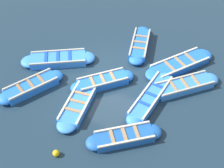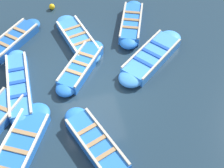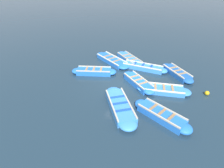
{
  "view_description": "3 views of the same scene",
  "coord_description": "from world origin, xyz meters",
  "views": [
    {
      "loc": [
        9.4,
        6.4,
        10.6
      ],
      "look_at": [
        0.69,
        0.73,
        0.29
      ],
      "focal_mm": 50.0,
      "sensor_mm": 36.0,
      "label": 1
    },
    {
      "loc": [
        -7.69,
        0.93,
        8.97
      ],
      "look_at": [
        -0.55,
        -0.73,
        0.36
      ],
      "focal_mm": 50.0,
      "sensor_mm": 36.0,
      "label": 2
    },
    {
      "loc": [
        3.48,
        -9.62,
        6.32
      ],
      "look_at": [
        -0.75,
        -0.76,
        0.19
      ],
      "focal_mm": 28.0,
      "sensor_mm": 36.0,
      "label": 3
    }
  ],
  "objects": [
    {
      "name": "buoy_orange_near",
      "position": [
        4.97,
        0.91,
        0.14
      ],
      "size": [
        0.27,
        0.27,
        0.27
      ],
      "primitive_type": "sphere",
      "color": "#EAB214",
      "rests_on": "ground"
    },
    {
      "name": "boat_broadside",
      "position": [
        -1.17,
        3.59,
        0.17
      ],
      "size": [
        3.37,
        2.85,
        0.4
      ],
      "color": "#3884E0",
      "rests_on": "ground"
    },
    {
      "name": "boat_stern_in",
      "position": [
        0.72,
        0.22,
        0.19
      ],
      "size": [
        2.98,
        2.5,
        0.44
      ],
      "color": "blue",
      "rests_on": "ground"
    },
    {
      "name": "boat_near_quay",
      "position": [
        0.33,
        2.6,
        0.17
      ],
      "size": [
        3.86,
        0.88,
        0.4
      ],
      "color": "#3884E0",
      "rests_on": "ground"
    },
    {
      "name": "boat_far_corner",
      "position": [
        2.89,
        2.76,
        0.18
      ],
      "size": [
        2.82,
        2.74,
        0.42
      ],
      "color": "#1E59AD",
      "rests_on": "ground"
    },
    {
      "name": "ground_plane",
      "position": [
        0.0,
        0.0,
        0.0
      ],
      "size": [
        120.0,
        120.0,
        0.0
      ],
      "primitive_type": "plane",
      "color": "#1C303F"
    },
    {
      "name": "boat_end_of_row",
      "position": [
        2.47,
        0.08,
        0.16
      ],
      "size": [
        3.48,
        1.71,
        0.37
      ],
      "color": "#3884E0",
      "rests_on": "ground"
    },
    {
      "name": "boat_alongside",
      "position": [
        0.63,
        -2.63,
        0.19
      ],
      "size": [
        3.13,
        3.54,
        0.44
      ],
      "color": "#3884E0",
      "rests_on": "ground"
    },
    {
      "name": "boat_centre",
      "position": [
        -2.47,
        2.77,
        0.16
      ],
      "size": [
        3.98,
        2.68,
        0.39
      ],
      "color": "blue",
      "rests_on": "ground"
    },
    {
      "name": "boat_outer_left",
      "position": [
        2.84,
        -2.4,
        0.2
      ],
      "size": [
        3.36,
        1.89,
        0.45
      ],
      "color": "blue",
      "rests_on": "ground"
    },
    {
      "name": "boat_bow_out",
      "position": [
        -2.75,
        0.29,
        0.19
      ],
      "size": [
        3.41,
        1.97,
        0.44
      ],
      "color": "blue",
      "rests_on": "ground"
    }
  ]
}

